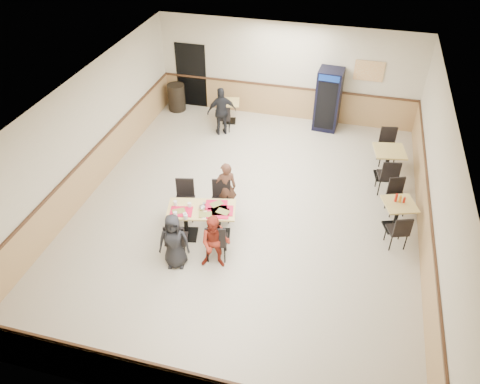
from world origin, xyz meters
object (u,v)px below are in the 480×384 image
(main_table, at_px, (202,218))
(back_table, at_px, (229,108))
(diner_woman_left, at_px, (174,241))
(diner_woman_right, at_px, (215,243))
(lone_diner, at_px, (222,111))
(side_table_near, at_px, (398,212))
(diner_man_opposite, at_px, (226,188))
(pepsi_cooler, at_px, (328,100))
(trash_bin, at_px, (177,97))
(side_table_far, at_px, (388,159))

(main_table, distance_m, back_table, 5.35)
(diner_woman_left, xyz_separation_m, diner_woman_right, (0.82, 0.18, -0.00))
(lone_diner, distance_m, side_table_near, 5.95)
(back_table, bearing_deg, diner_man_opposite, -75.16)
(lone_diner, height_order, side_table_near, lone_diner)
(main_table, height_order, lone_diner, lone_diner)
(diner_man_opposite, relative_size, pepsi_cooler, 0.74)
(diner_woman_right, bearing_deg, lone_diner, 95.56)
(diner_woman_left, distance_m, trash_bin, 7.06)
(diner_woman_left, bearing_deg, back_table, 81.99)
(lone_diner, distance_m, pepsi_cooler, 3.21)
(pepsi_cooler, xyz_separation_m, trash_bin, (-4.86, -0.04, -0.50))
(trash_bin, bearing_deg, side_table_far, -18.37)
(main_table, relative_size, side_table_near, 1.84)
(back_table, height_order, pepsi_cooler, pepsi_cooler)
(back_table, relative_size, pepsi_cooler, 0.41)
(diner_woman_left, distance_m, diner_man_opposite, 2.03)
(diner_woman_left, height_order, side_table_near, diner_woman_left)
(diner_woman_left, xyz_separation_m, lone_diner, (-0.60, 5.48, 0.09))
(main_table, distance_m, side_table_far, 5.21)
(main_table, distance_m, trash_bin, 6.26)
(diner_man_opposite, height_order, lone_diner, lone_diner)
(back_table, bearing_deg, trash_bin, 169.43)
(side_table_near, distance_m, pepsi_cooler, 4.80)
(lone_diner, bearing_deg, diner_woman_right, 77.39)
(side_table_far, bearing_deg, side_table_near, -83.18)
(diner_woman_left, xyz_separation_m, back_table, (-0.60, 6.26, -0.20))
(main_table, bearing_deg, back_table, 86.98)
(side_table_near, relative_size, trash_bin, 0.99)
(diner_woman_right, height_order, diner_man_opposite, diner_man_opposite)
(side_table_near, bearing_deg, back_table, 142.24)
(back_table, bearing_deg, side_table_far, -21.24)
(back_table, bearing_deg, diner_woman_left, -84.54)
(lone_diner, distance_m, back_table, 0.82)
(diner_woman_left, xyz_separation_m, pepsi_cooler, (2.38, 6.65, 0.29))
(side_table_far, bearing_deg, diner_woman_left, -133.81)
(back_table, bearing_deg, side_table_near, -37.76)
(diner_man_opposite, distance_m, side_table_far, 4.40)
(diner_woman_left, relative_size, pepsi_cooler, 0.69)
(diner_man_opposite, xyz_separation_m, side_table_near, (3.91, 0.39, -0.21))
(trash_bin, bearing_deg, diner_woman_left, -69.47)
(main_table, xyz_separation_m, pepsi_cooler, (2.11, 5.67, 0.41))
(main_table, height_order, diner_woman_left, diner_woman_left)
(side_table_near, height_order, pepsi_cooler, pepsi_cooler)
(diner_woman_left, bearing_deg, lone_diner, 82.75)
(main_table, bearing_deg, diner_woman_left, -117.90)
(main_table, relative_size, trash_bin, 1.83)
(side_table_far, relative_size, trash_bin, 1.03)
(side_table_near, bearing_deg, pepsi_cooler, 115.69)
(main_table, bearing_deg, diner_woman_right, -67.62)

